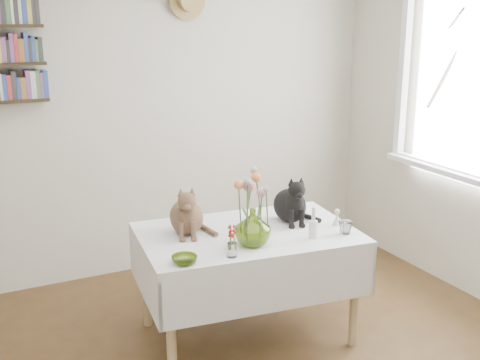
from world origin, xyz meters
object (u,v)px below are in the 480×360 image
black_cat (290,197)px  flower_vase (253,227)px  dining_table (247,258)px  tabby_cat (186,208)px

black_cat → flower_vase: (-0.40, -0.26, -0.05)m
dining_table → black_cat: size_ratio=4.32×
black_cat → dining_table: bearing=-158.8°
flower_vase → tabby_cat: bearing=127.6°
dining_table → tabby_cat: tabby_cat is taller
dining_table → black_cat: bearing=9.9°
dining_table → flower_vase: (-0.07, -0.20, 0.28)m
flower_vase → dining_table: bearing=70.6°
black_cat → flower_vase: size_ratio=1.48×
tabby_cat → flower_vase: 0.44m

